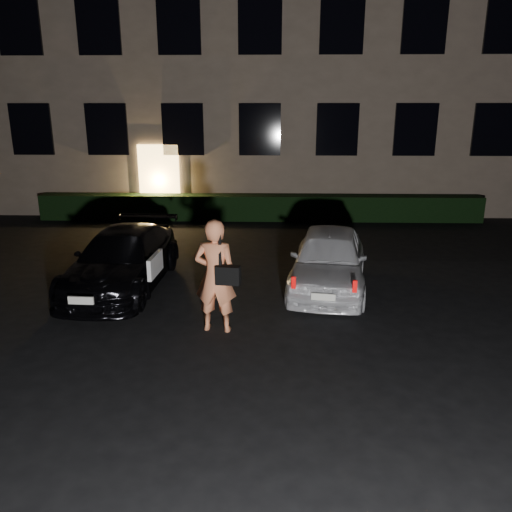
{
  "coord_description": "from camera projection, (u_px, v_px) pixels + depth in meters",
  "views": [
    {
      "loc": [
        0.39,
        -6.35,
        3.66
      ],
      "look_at": [
        0.14,
        2.0,
        1.2
      ],
      "focal_mm": 35.0,
      "sensor_mm": 36.0,
      "label": 1
    }
  ],
  "objects": [
    {
      "name": "ground",
      "position": [
        242.0,
        376.0,
        7.14
      ],
      "size": [
        80.0,
        80.0,
        0.0
      ],
      "primitive_type": "plane",
      "color": "black",
      "rests_on": "ground"
    },
    {
      "name": "building",
      "position": [
        262.0,
        48.0,
        19.81
      ],
      "size": [
        20.0,
        8.11,
        12.0
      ],
      "color": "#736252",
      "rests_on": "ground"
    },
    {
      "name": "hedge",
      "position": [
        259.0,
        208.0,
        17.08
      ],
      "size": [
        15.0,
        0.7,
        0.85
      ],
      "primitive_type": "cube",
      "color": "black",
      "rests_on": "ground"
    },
    {
      "name": "sedan",
      "position": [
        123.0,
        259.0,
        10.56
      ],
      "size": [
        1.9,
        4.34,
        1.22
      ],
      "rotation": [
        0.0,
        0.0,
        -0.05
      ],
      "color": "black",
      "rests_on": "ground"
    },
    {
      "name": "hatch",
      "position": [
        329.0,
        259.0,
        10.48
      ],
      "size": [
        2.09,
        3.96,
        1.29
      ],
      "rotation": [
        0.0,
        0.0,
        -0.16
      ],
      "color": "white",
      "rests_on": "ground"
    },
    {
      "name": "man",
      "position": [
        216.0,
        276.0,
        8.35
      ],
      "size": [
        0.82,
        0.55,
        1.96
      ],
      "rotation": [
        0.0,
        0.0,
        3.03
      ],
      "color": "#EA8456",
      "rests_on": "ground"
    }
  ]
}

